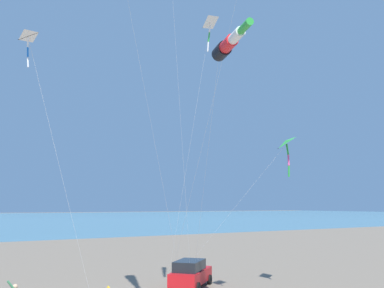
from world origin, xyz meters
TOP-DOWN VIEW (x-y plane):
  - parked_car at (1.60, -5.56)m, footprint 4.29×4.40m
  - cooler_box at (4.78, -6.17)m, footprint 0.62×0.42m
  - kite_delta_rainbow_low_near at (-3.16, -10.26)m, footprint 9.13×4.82m
  - kite_delta_white_trailing at (-1.45, -5.30)m, footprint 6.30×1.65m
  - kite_windsock_purple_drifting at (-7.93, -2.32)m, footprint 13.04×4.74m
  - kite_delta_black_fish_shape at (-6.47, 6.49)m, footprint 2.63×4.45m

SIDE VIEW (x-z plane):
  - cooler_box at x=4.78m, z-range 0.00..0.42m
  - parked_car at x=1.60m, z-range 0.03..1.88m
  - kite_delta_rainbow_low_near at x=-3.16m, z-range 4.61..14.80m
  - kite_delta_black_fish_shape at x=-6.47m, z-range 5.98..18.54m
  - kite_windsock_purple_drifting at x=-7.93m, z-range 6.43..20.16m
  - kite_delta_white_trailing at x=-1.45m, z-range 8.70..26.99m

